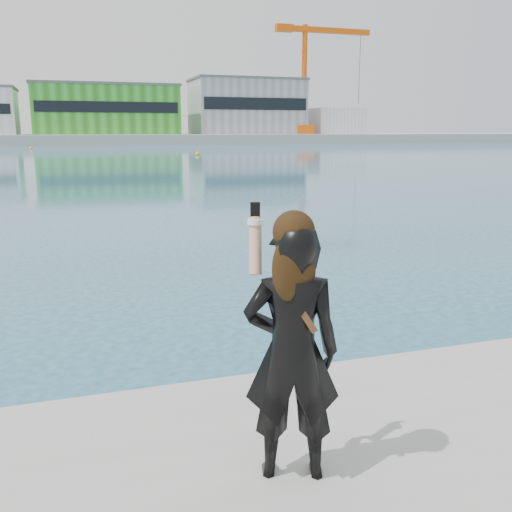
{
  "coord_description": "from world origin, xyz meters",
  "views": [
    {
      "loc": [
        -0.68,
        -3.54,
        2.93
      ],
      "look_at": [
        0.54,
        0.18,
        2.07
      ],
      "focal_mm": 40.0,
      "sensor_mm": 36.0,
      "label": 1
    }
  ],
  "objects_px": {
    "dock_crane": "(309,76)",
    "woman": "(292,345)",
    "buoy_near": "(197,155)",
    "buoy_extra": "(31,149)"
  },
  "relations": [
    {
      "from": "buoy_near",
      "to": "woman",
      "type": "bearing_deg",
      "value": -101.86
    },
    {
      "from": "buoy_extra",
      "to": "woman",
      "type": "height_order",
      "value": "woman"
    },
    {
      "from": "dock_crane",
      "to": "woman",
      "type": "height_order",
      "value": "dock_crane"
    },
    {
      "from": "woman",
      "to": "buoy_extra",
      "type": "bearing_deg",
      "value": -68.81
    },
    {
      "from": "buoy_near",
      "to": "woman",
      "type": "height_order",
      "value": "woman"
    },
    {
      "from": "buoy_near",
      "to": "buoy_extra",
      "type": "xyz_separation_m",
      "value": [
        -19.89,
        29.35,
        0.0
      ]
    },
    {
      "from": "dock_crane",
      "to": "buoy_extra",
      "type": "distance_m",
      "value": 67.65
    },
    {
      "from": "dock_crane",
      "to": "woman",
      "type": "distance_m",
      "value": 134.03
    },
    {
      "from": "buoy_near",
      "to": "woman",
      "type": "relative_size",
      "value": 0.29
    },
    {
      "from": "buoy_near",
      "to": "buoy_extra",
      "type": "bearing_deg",
      "value": 124.12
    }
  ]
}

